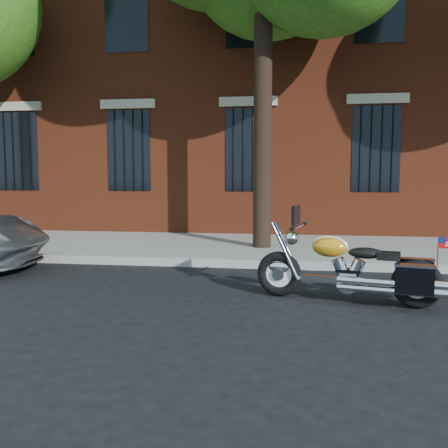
# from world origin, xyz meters

# --- Properties ---
(ground) EXTENTS (120.00, 120.00, 0.00)m
(ground) POSITION_xyz_m (0.00, 0.00, 0.00)
(ground) COLOR black
(ground) RESTS_ON ground
(curb) EXTENTS (40.00, 0.16, 0.15)m
(curb) POSITION_xyz_m (0.00, 1.38, 0.07)
(curb) COLOR gray
(curb) RESTS_ON ground
(sidewalk) EXTENTS (40.00, 3.60, 0.15)m
(sidewalk) POSITION_xyz_m (0.00, 3.26, 0.07)
(sidewalk) COLOR gray
(sidewalk) RESTS_ON ground
(building) EXTENTS (26.00, 10.08, 12.00)m
(building) POSITION_xyz_m (0.00, 10.06, 6.00)
(building) COLOR maroon
(building) RESTS_ON ground
(motorcycle) EXTENTS (2.28, 1.02, 1.21)m
(motorcycle) POSITION_xyz_m (1.92, -0.81, 0.41)
(motorcycle) COLOR black
(motorcycle) RESTS_ON ground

